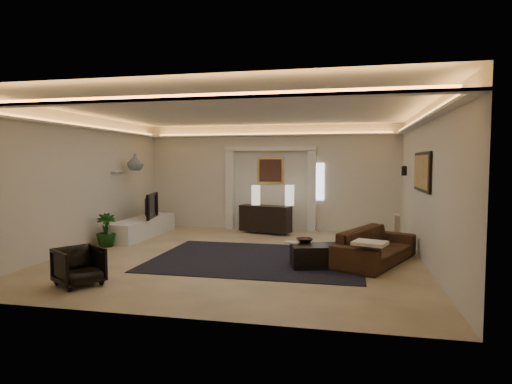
% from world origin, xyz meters
% --- Properties ---
extents(floor, '(7.00, 7.00, 0.00)m').
position_xyz_m(floor, '(0.00, 0.00, 0.00)').
color(floor, '#CEB488').
rests_on(floor, ground).
extents(ceiling, '(7.00, 7.00, 0.00)m').
position_xyz_m(ceiling, '(0.00, 0.00, 2.90)').
color(ceiling, white).
rests_on(ceiling, ground).
extents(wall_back, '(7.00, 0.00, 7.00)m').
position_xyz_m(wall_back, '(0.00, 3.50, 1.45)').
color(wall_back, beige).
rests_on(wall_back, ground).
extents(wall_front, '(7.00, 0.00, 7.00)m').
position_xyz_m(wall_front, '(0.00, -3.50, 1.45)').
color(wall_front, beige).
rests_on(wall_front, ground).
extents(wall_left, '(0.00, 7.00, 7.00)m').
position_xyz_m(wall_left, '(-3.50, 0.00, 1.45)').
color(wall_left, beige).
rests_on(wall_left, ground).
extents(wall_right, '(0.00, 7.00, 7.00)m').
position_xyz_m(wall_right, '(3.50, 0.00, 1.45)').
color(wall_right, beige).
rests_on(wall_right, ground).
extents(cove_soffit, '(7.00, 7.00, 0.04)m').
position_xyz_m(cove_soffit, '(0.00, 0.00, 2.62)').
color(cove_soffit, silver).
rests_on(cove_soffit, ceiling).
extents(daylight_slit, '(0.25, 0.03, 1.00)m').
position_xyz_m(daylight_slit, '(1.35, 3.48, 1.35)').
color(daylight_slit, white).
rests_on(daylight_slit, wall_back).
extents(area_rug, '(4.00, 3.00, 0.01)m').
position_xyz_m(area_rug, '(0.40, -0.20, 0.01)').
color(area_rug, black).
rests_on(area_rug, ground).
extents(pilaster_left, '(0.22, 0.20, 2.20)m').
position_xyz_m(pilaster_left, '(-1.15, 3.40, 1.10)').
color(pilaster_left, silver).
rests_on(pilaster_left, ground).
extents(pilaster_right, '(0.22, 0.20, 2.20)m').
position_xyz_m(pilaster_right, '(1.15, 3.40, 1.10)').
color(pilaster_right, silver).
rests_on(pilaster_right, ground).
extents(alcove_header, '(2.52, 0.20, 0.12)m').
position_xyz_m(alcove_header, '(0.00, 3.40, 2.25)').
color(alcove_header, silver).
rests_on(alcove_header, wall_back).
extents(painting_frame, '(0.74, 0.04, 0.74)m').
position_xyz_m(painting_frame, '(0.00, 3.47, 1.65)').
color(painting_frame, tan).
rests_on(painting_frame, wall_back).
extents(painting_canvas, '(0.62, 0.02, 0.62)m').
position_xyz_m(painting_canvas, '(0.00, 3.44, 1.65)').
color(painting_canvas, '#4C2D1E').
rests_on(painting_canvas, wall_back).
extents(art_panel_frame, '(0.04, 1.64, 0.74)m').
position_xyz_m(art_panel_frame, '(3.47, 0.30, 1.70)').
color(art_panel_frame, black).
rests_on(art_panel_frame, wall_right).
extents(art_panel_gold, '(0.02, 1.50, 0.62)m').
position_xyz_m(art_panel_gold, '(3.44, 0.30, 1.70)').
color(art_panel_gold, tan).
rests_on(art_panel_gold, wall_right).
extents(wall_sconce, '(0.12, 0.12, 0.22)m').
position_xyz_m(wall_sconce, '(3.38, 2.20, 1.68)').
color(wall_sconce, black).
rests_on(wall_sconce, wall_right).
extents(wall_niche, '(0.10, 0.55, 0.04)m').
position_xyz_m(wall_niche, '(-3.44, 1.40, 1.65)').
color(wall_niche, silver).
rests_on(wall_niche, wall_left).
extents(console, '(1.43, 0.79, 0.68)m').
position_xyz_m(console, '(-0.01, 2.76, 0.40)').
color(console, black).
rests_on(console, ground).
extents(lamp_left, '(0.25, 0.25, 0.52)m').
position_xyz_m(lamp_left, '(-0.31, 2.95, 1.09)').
color(lamp_left, beige).
rests_on(lamp_left, console).
extents(lamp_right, '(0.32, 0.32, 0.54)m').
position_xyz_m(lamp_right, '(0.60, 2.98, 1.09)').
color(lamp_right, white).
rests_on(lamp_right, console).
extents(media_ledge, '(0.67, 2.57, 0.48)m').
position_xyz_m(media_ledge, '(-2.98, 1.70, 0.23)').
color(media_ledge, silver).
rests_on(media_ledge, ground).
extents(tv, '(1.10, 0.39, 0.63)m').
position_xyz_m(tv, '(-2.83, 1.71, 0.77)').
color(tv, black).
rests_on(tv, media_ledge).
extents(figurine, '(0.18, 0.18, 0.39)m').
position_xyz_m(figurine, '(-3.15, 2.75, 0.64)').
color(figurine, '#48341B').
rests_on(figurine, media_ledge).
extents(ginger_jar, '(0.43, 0.43, 0.41)m').
position_xyz_m(ginger_jar, '(-3.15, 1.71, 1.88)').
color(ginger_jar, '#3B4F61').
rests_on(ginger_jar, wall_niche).
extents(plant, '(0.58, 0.58, 0.74)m').
position_xyz_m(plant, '(-3.15, 0.29, 0.37)').
color(plant, black).
rests_on(plant, ground).
extents(sofa, '(2.32, 1.68, 0.63)m').
position_xyz_m(sofa, '(2.63, -0.04, 0.32)').
color(sofa, brown).
rests_on(sofa, ground).
extents(throw_blanket, '(0.63, 0.57, 0.06)m').
position_xyz_m(throw_blanket, '(2.47, -1.03, 0.55)').
color(throw_blanket, beige).
rests_on(throw_blanket, sofa).
extents(throw_pillow, '(0.13, 0.38, 0.38)m').
position_xyz_m(throw_pillow, '(3.15, 1.43, 0.55)').
color(throw_pillow, tan).
rests_on(throw_pillow, sofa).
extents(coffee_table, '(1.17, 0.83, 0.39)m').
position_xyz_m(coffee_table, '(1.64, -0.58, 0.20)').
color(coffee_table, black).
rests_on(coffee_table, ground).
extents(bowl, '(0.38, 0.38, 0.07)m').
position_xyz_m(bowl, '(1.33, -0.41, 0.45)').
color(bowl, black).
rests_on(bowl, coffee_table).
extents(magazine, '(0.30, 0.24, 0.03)m').
position_xyz_m(magazine, '(1.12, -0.55, 0.42)').
color(magazine, beige).
rests_on(magazine, coffee_table).
extents(armchair, '(0.88, 0.88, 0.59)m').
position_xyz_m(armchair, '(-1.90, -2.51, 0.29)').
color(armchair, '#322C24').
rests_on(armchair, ground).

